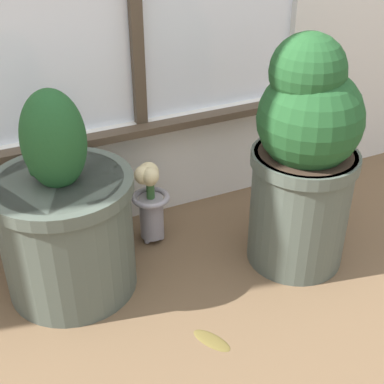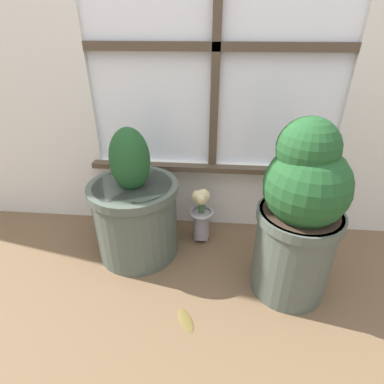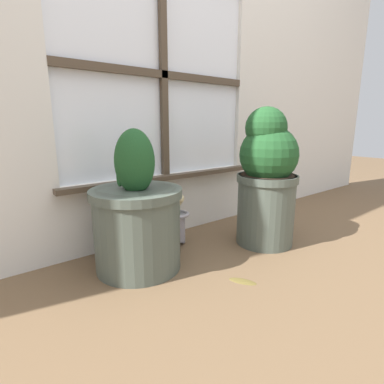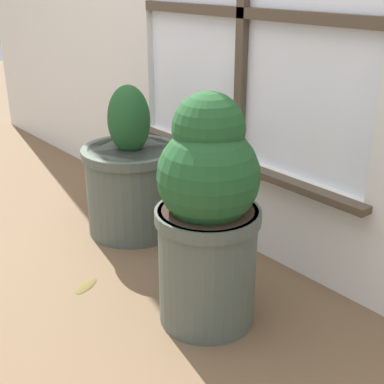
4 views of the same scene
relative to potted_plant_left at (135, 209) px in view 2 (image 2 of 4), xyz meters
name	(u,v)px [view 2 (image 2 of 4)]	position (x,y,z in m)	size (l,w,h in m)	color
ground_plane	(202,337)	(0.32, -0.42, -0.22)	(10.00, 10.00, 0.00)	brown
potted_plant_left	(135,209)	(0.00, 0.00, 0.00)	(0.38, 0.38, 0.59)	#4C564C
potted_plant_right	(300,215)	(0.64, -0.16, 0.12)	(0.30, 0.30, 0.68)	#4C564C
flower_vase	(201,212)	(0.28, 0.10, -0.07)	(0.12, 0.12, 0.27)	#99939E
fallen_leaf	(186,320)	(0.26, -0.36, -0.22)	(0.09, 0.12, 0.01)	brown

